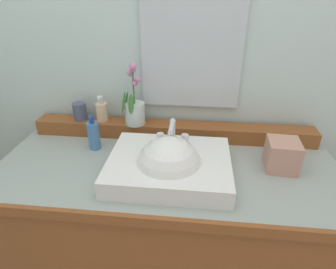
{
  "coord_description": "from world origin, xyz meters",
  "views": [
    {
      "loc": [
        0.12,
        -1.02,
        1.55
      ],
      "look_at": [
        0.01,
        -0.02,
        1.01
      ],
      "focal_mm": 30.19,
      "sensor_mm": 36.0,
      "label": 1
    }
  ],
  "objects": [
    {
      "name": "soap_dispenser",
      "position": [
        -0.37,
        0.26,
        0.97
      ],
      "size": [
        0.06,
        0.06,
        0.13
      ],
      "color": "beige",
      "rests_on": "back_ledge"
    },
    {
      "name": "mirror",
      "position": [
        0.08,
        0.32,
        1.26
      ],
      "size": [
        0.47,
        0.02,
        0.53
      ],
      "primitive_type": "cube",
      "color": "silver"
    },
    {
      "name": "lotion_bottle",
      "position": [
        -0.36,
        0.11,
        0.91
      ],
      "size": [
        0.06,
        0.06,
        0.17
      ],
      "color": "teal",
      "rests_on": "vanity_cabinet"
    },
    {
      "name": "back_ledge",
      "position": [
        0.0,
        0.26,
        0.88
      ],
      "size": [
        1.42,
        0.1,
        0.08
      ],
      "primitive_type": "cube",
      "color": "brown",
      "rests_on": "vanity_cabinet"
    },
    {
      "name": "tissue_box",
      "position": [
        0.49,
        0.03,
        0.91
      ],
      "size": [
        0.14,
        0.14,
        0.13
      ],
      "primitive_type": "cube",
      "rotation": [
        0.0,
        0.0,
        -0.05
      ],
      "color": "tan",
      "rests_on": "vanity_cabinet"
    },
    {
      "name": "vanity_cabinet",
      "position": [
        0.0,
        -0.0,
        0.42
      ],
      "size": [
        1.5,
        0.65,
        0.85
      ],
      "color": "brown",
      "rests_on": "ground"
    },
    {
      "name": "sink_basin",
      "position": [
        0.02,
        -0.07,
        0.88
      ],
      "size": [
        0.5,
        0.39,
        0.29
      ],
      "color": "white",
      "rests_on": "vanity_cabinet"
    },
    {
      "name": "wall_back",
      "position": [
        0.0,
        0.43,
        1.27
      ],
      "size": [
        3.37,
        0.2,
        2.54
      ],
      "primitive_type": "cube",
      "color": "silver",
      "rests_on": "ground"
    },
    {
      "name": "potted_plant",
      "position": [
        -0.19,
        0.24,
        1.0
      ],
      "size": [
        0.12,
        0.11,
        0.31
      ],
      "color": "silver",
      "rests_on": "back_ledge"
    },
    {
      "name": "tumbler_cup",
      "position": [
        -0.48,
        0.26,
        0.96
      ],
      "size": [
        0.07,
        0.07,
        0.09
      ],
      "primitive_type": "cylinder",
      "color": "#464C62",
      "rests_on": "back_ledge"
    }
  ]
}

